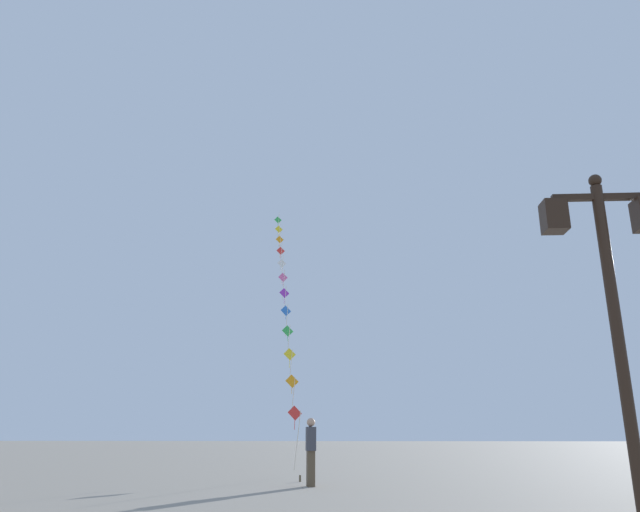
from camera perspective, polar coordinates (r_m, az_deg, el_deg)
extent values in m
plane|color=gray|center=(20.36, 7.02, -20.38)|extent=(160.00, 160.00, 0.00)
cylinder|color=black|center=(7.79, 27.14, -8.80)|extent=(0.14, 0.14, 4.34)
sphere|color=black|center=(8.33, 25.09, 6.63)|extent=(0.16, 0.16, 0.16)
cube|color=black|center=(8.25, 25.29, 5.16)|extent=(1.13, 0.08, 0.08)
cube|color=black|center=(7.97, 21.73, 3.56)|extent=(0.28, 0.28, 0.40)
cube|color=beige|center=(7.97, 21.73, 3.56)|extent=(0.19, 0.19, 0.30)
cylinder|color=brown|center=(17.84, -1.94, -20.73)|extent=(0.06, 0.06, 0.18)
cylinder|color=silver|center=(18.91, -2.22, -17.54)|extent=(0.41, 2.22, 1.79)
cylinder|color=silver|center=(20.78, -2.60, -13.44)|extent=(0.27, 1.44, 1.16)
cylinder|color=silver|center=(22.31, -2.85, -10.71)|extent=(0.27, 1.44, 1.16)
cylinder|color=silver|center=(23.89, -3.06, -8.34)|extent=(0.27, 1.44, 1.16)
cylinder|color=silver|center=(25.50, -3.24, -6.26)|extent=(0.27, 1.44, 1.16)
cylinder|color=silver|center=(27.14, -3.40, -4.43)|extent=(0.27, 1.44, 1.16)
cylinder|color=silver|center=(28.81, -3.54, -2.82)|extent=(0.27, 1.44, 1.16)
cylinder|color=silver|center=(30.49, -3.67, -1.38)|extent=(0.27, 1.44, 1.16)
cylinder|color=silver|center=(32.19, -3.78, -0.09)|extent=(0.27, 1.44, 1.16)
cylinder|color=silver|center=(33.91, -3.88, 1.07)|extent=(0.27, 1.44, 1.16)
cylinder|color=silver|center=(35.64, -3.97, 2.11)|extent=(0.27, 1.44, 1.16)
cylinder|color=silver|center=(37.39, -4.05, 3.06)|extent=(0.27, 1.44, 1.16)
cube|color=red|center=(20.04, -2.46, -14.95)|extent=(0.46, 0.16, 0.48)
cylinder|color=red|center=(20.03, -2.48, -15.97)|extent=(0.03, 0.05, 0.34)
cube|color=orange|center=(21.54, -2.73, -12.02)|extent=(0.48, 0.02, 0.48)
cylinder|color=orange|center=(21.52, -2.74, -12.86)|extent=(0.02, 0.05, 0.26)
cube|color=yellow|center=(23.10, -2.96, -9.48)|extent=(0.48, 0.04, 0.48)
cylinder|color=yellow|center=(23.05, -2.97, -10.36)|extent=(0.02, 0.06, 0.35)
cube|color=green|center=(24.69, -3.16, -7.27)|extent=(0.47, 0.10, 0.48)
cylinder|color=green|center=(24.64, -3.17, -7.95)|extent=(0.02, 0.05, 0.23)
cube|color=blue|center=(26.32, -3.33, -5.32)|extent=(0.46, 0.17, 0.48)
cylinder|color=blue|center=(26.26, -3.34, -5.96)|extent=(0.03, 0.04, 0.23)
cube|color=purple|center=(27.97, -3.48, -3.60)|extent=(0.47, 0.11, 0.48)
cylinder|color=purple|center=(27.89, -3.49, -4.29)|extent=(0.03, 0.05, 0.33)
cube|color=pink|center=(29.65, -3.61, -2.08)|extent=(0.48, 0.04, 0.48)
cylinder|color=pink|center=(29.57, -3.62, -2.64)|extent=(0.02, 0.04, 0.23)
cube|color=white|center=(31.34, -3.73, -0.72)|extent=(0.48, 0.06, 0.48)
cylinder|color=white|center=(31.26, -3.74, -1.26)|extent=(0.02, 0.03, 0.25)
cube|color=red|center=(33.05, -3.83, 0.50)|extent=(0.48, 0.02, 0.48)
cylinder|color=red|center=(32.96, -3.84, 0.00)|extent=(0.02, 0.02, 0.24)
cube|color=orange|center=(34.78, -3.93, 1.60)|extent=(0.48, 0.03, 0.48)
cylinder|color=orange|center=(34.68, -3.94, 1.11)|extent=(0.02, 0.02, 0.26)
cube|color=yellow|center=(36.51, -4.01, 2.60)|extent=(0.47, 0.10, 0.48)
cylinder|color=yellow|center=(36.41, -4.02, 2.13)|extent=(0.03, 0.06, 0.26)
cube|color=green|center=(38.26, -4.09, 3.50)|extent=(0.48, 0.05, 0.48)
cylinder|color=green|center=(38.14, -4.10, 3.02)|extent=(0.02, 0.05, 0.32)
cube|color=brown|center=(16.24, -0.91, -19.86)|extent=(0.25, 0.33, 0.90)
cube|color=#3F3F47|center=(16.22, -0.89, -17.28)|extent=(0.31, 0.42, 0.60)
sphere|color=tan|center=(16.22, -0.89, -15.80)|extent=(0.22, 0.22, 0.22)
cylinder|color=#3F3F47|center=(16.44, -0.98, -16.68)|extent=(0.16, 0.40, 0.50)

